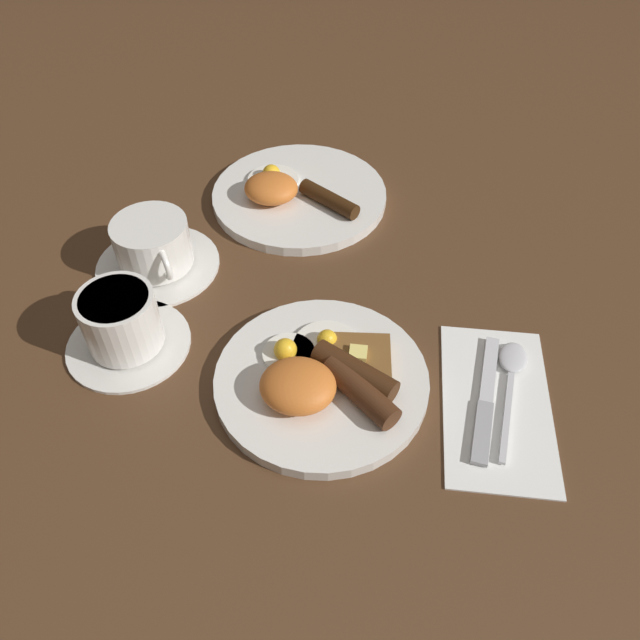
% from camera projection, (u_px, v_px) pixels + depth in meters
% --- Properties ---
extents(ground_plane, '(3.00, 3.00, 0.00)m').
position_uv_depth(ground_plane, '(321.00, 384.00, 0.71)').
color(ground_plane, '#4C301C').
extents(breakfast_plate_near, '(0.24, 0.24, 0.05)m').
position_uv_depth(breakfast_plate_near, '(323.00, 378.00, 0.69)').
color(breakfast_plate_near, silver).
rests_on(breakfast_plate_near, ground_plane).
extents(breakfast_plate_far, '(0.26, 0.26, 0.05)m').
position_uv_depth(breakfast_plate_far, '(295.00, 194.00, 0.93)').
color(breakfast_plate_far, silver).
rests_on(breakfast_plate_far, ground_plane).
extents(teacup_near, '(0.15, 0.15, 0.08)m').
position_uv_depth(teacup_near, '(122.00, 324.00, 0.72)').
color(teacup_near, silver).
rests_on(teacup_near, ground_plane).
extents(teacup_far, '(0.16, 0.16, 0.07)m').
position_uv_depth(teacup_far, '(154.00, 249.00, 0.82)').
color(teacup_far, silver).
rests_on(teacup_far, ground_plane).
extents(napkin, '(0.12, 0.22, 0.01)m').
position_uv_depth(napkin, '(497.00, 400.00, 0.69)').
color(napkin, white).
rests_on(napkin, ground_plane).
extents(knife, '(0.04, 0.17, 0.01)m').
position_uv_depth(knife, '(486.00, 404.00, 0.68)').
color(knife, silver).
rests_on(knife, napkin).
extents(spoon, '(0.04, 0.17, 0.01)m').
position_uv_depth(spoon, '(512.00, 369.00, 0.71)').
color(spoon, silver).
rests_on(spoon, napkin).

